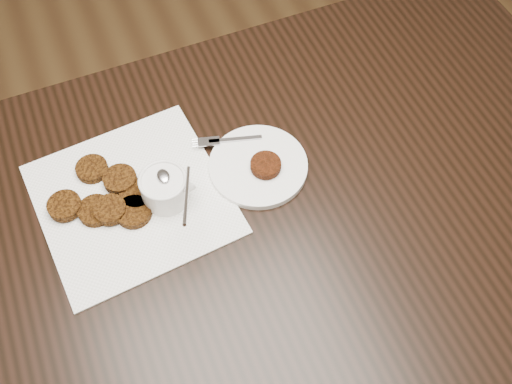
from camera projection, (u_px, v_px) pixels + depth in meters
floor at (252, 361)px, 1.70m from camera, size 4.00×4.00×0.00m
table at (269, 290)px, 1.42m from camera, size 1.45×0.93×0.75m
napkin at (132, 199)px, 1.11m from camera, size 0.36×0.36×0.00m
sauce_ramekin at (162, 179)px, 1.06m from camera, size 0.15×0.15×0.12m
patty_cluster at (107, 199)px, 1.09m from camera, size 0.30×0.30×0.02m
plate_with_patty at (258, 164)px, 1.14m from camera, size 0.24×0.24×0.03m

